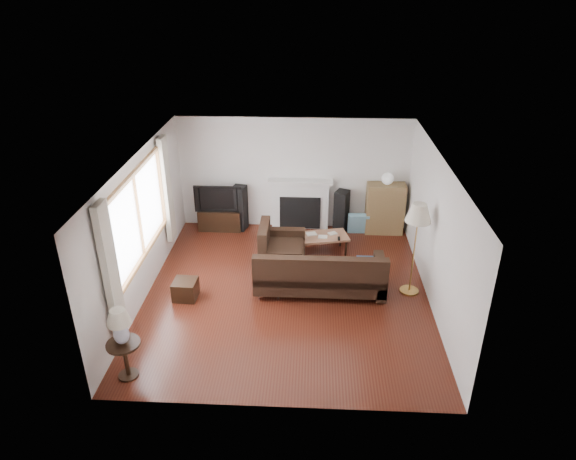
# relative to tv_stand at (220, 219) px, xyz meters

# --- Properties ---
(room) EXTENTS (5.10, 5.60, 2.54)m
(room) POSITION_rel_tv_stand_xyz_m (1.63, -2.50, 1.02)
(room) COLOR #4B1B10
(room) RESTS_ON ground
(window) EXTENTS (0.12, 2.74, 1.54)m
(window) POSITION_rel_tv_stand_xyz_m (-0.82, -2.70, 1.32)
(window) COLOR brown
(window) RESTS_ON room
(curtain_near) EXTENTS (0.10, 0.35, 2.10)m
(curtain_near) POSITION_rel_tv_stand_xyz_m (-0.77, -4.22, 1.17)
(curtain_near) COLOR beige
(curtain_near) RESTS_ON room
(curtain_far) EXTENTS (0.10, 0.35, 2.10)m
(curtain_far) POSITION_rel_tv_stand_xyz_m (-0.77, -1.18, 1.17)
(curtain_far) COLOR beige
(curtain_far) RESTS_ON room
(fireplace) EXTENTS (1.40, 0.26, 1.15)m
(fireplace) POSITION_rel_tv_stand_xyz_m (1.78, 0.14, 0.34)
(fireplace) COLOR white
(fireplace) RESTS_ON room
(tv_stand) EXTENTS (0.94, 0.42, 0.47)m
(tv_stand) POSITION_rel_tv_stand_xyz_m (0.00, 0.00, 0.00)
(tv_stand) COLOR black
(tv_stand) RESTS_ON ground
(television) EXTENTS (1.04, 0.14, 0.60)m
(television) POSITION_rel_tv_stand_xyz_m (0.00, 0.00, 0.53)
(television) COLOR black
(television) RESTS_ON tv_stand
(speaker_left) EXTENTS (0.35, 0.39, 1.01)m
(speaker_left) POSITION_rel_tv_stand_xyz_m (0.44, 0.02, 0.27)
(speaker_left) COLOR black
(speaker_left) RESTS_ON ground
(speaker_right) EXTENTS (0.37, 0.39, 0.95)m
(speaker_right) POSITION_rel_tv_stand_xyz_m (2.69, 0.02, 0.24)
(speaker_right) COLOR black
(speaker_right) RESTS_ON ground
(bookshelf) EXTENTS (0.82, 0.39, 1.13)m
(bookshelf) POSITION_rel_tv_stand_xyz_m (3.63, 0.03, 0.33)
(bookshelf) COLOR olive
(bookshelf) RESTS_ON ground
(globe_lamp) EXTENTS (0.25, 0.25, 0.25)m
(globe_lamp) POSITION_rel_tv_stand_xyz_m (3.63, 0.03, 1.02)
(globe_lamp) COLOR white
(globe_lamp) RESTS_ON bookshelf
(sectional_sofa) EXTENTS (2.51, 1.83, 0.81)m
(sectional_sofa) POSITION_rel_tv_stand_xyz_m (2.20, -2.42, 0.17)
(sectional_sofa) COLOR black
(sectional_sofa) RESTS_ON ground
(coffee_table) EXTENTS (1.11, 0.76, 0.39)m
(coffee_table) POSITION_rel_tv_stand_xyz_m (2.27, -1.00, -0.04)
(coffee_table) COLOR #9C684A
(coffee_table) RESTS_ON ground
(footstool) EXTENTS (0.42, 0.42, 0.34)m
(footstool) POSITION_rel_tv_stand_xyz_m (-0.15, -2.77, -0.06)
(footstool) COLOR black
(footstool) RESTS_ON ground
(floor_lamp) EXTENTS (0.53, 0.53, 1.73)m
(floor_lamp) POSITION_rel_tv_stand_xyz_m (3.83, -2.37, 0.63)
(floor_lamp) COLOR #B8893F
(floor_lamp) RESTS_ON ground
(side_table) EXTENTS (0.47, 0.47, 0.59)m
(side_table) POSITION_rel_tv_stand_xyz_m (-0.52, -4.77, 0.06)
(side_table) COLOR black
(side_table) RESTS_ON ground
(table_lamp) EXTENTS (0.34, 0.34, 0.54)m
(table_lamp) POSITION_rel_tv_stand_xyz_m (-0.52, -4.77, 0.62)
(table_lamp) COLOR silver
(table_lamp) RESTS_ON side_table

